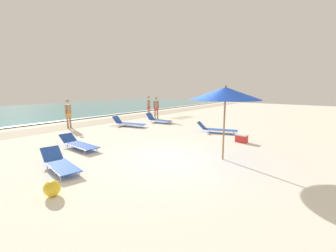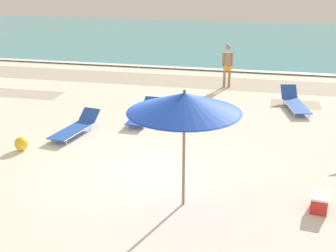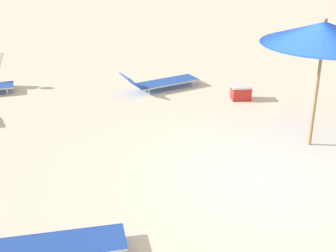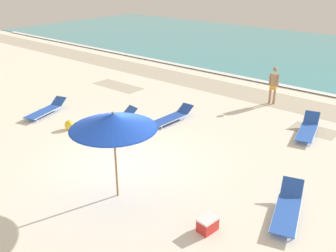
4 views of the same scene
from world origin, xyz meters
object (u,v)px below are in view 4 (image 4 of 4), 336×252
sun_lounger_near_water_right (288,209)px  beach_umbrella (113,122)px  sun_lounger_near_water_left (308,129)px  beach_ball (69,125)px  sun_lounger_mid_beach_solo (46,110)px  cooler_box (208,224)px  sun_lounger_beside_umbrella (114,119)px  sun_lounger_mid_beach_pair_a (172,117)px  beachgoer_shoreline_child (274,83)px

sun_lounger_near_water_right → beach_umbrella: bearing=-168.2°
sun_lounger_near_water_left → beach_ball: (-7.51, -5.62, -0.03)m
sun_lounger_mid_beach_solo → cooler_box: sun_lounger_mid_beach_solo is taller
beach_umbrella → sun_lounger_near_water_right: (4.10, 2.20, -2.07)m
sun_lounger_beside_umbrella → sun_lounger_near_water_right: (8.09, -1.34, 0.00)m
beach_umbrella → sun_lounger_mid_beach_pair_a: 6.13m
sun_lounger_beside_umbrella → beach_ball: sun_lounger_beside_umbrella is taller
sun_lounger_near_water_right → sun_lounger_mid_beach_solo: 11.22m
beachgoer_shoreline_child → beach_ball: 9.43m
cooler_box → sun_lounger_mid_beach_solo: bearing=85.6°
sun_lounger_near_water_right → sun_lounger_mid_beach_pair_a: bearing=137.9°
sun_lounger_mid_beach_solo → beachgoer_shoreline_child: size_ratio=1.30×
sun_lounger_beside_umbrella → sun_lounger_mid_beach_pair_a: 2.42m
sun_lounger_beside_umbrella → beach_ball: bearing=-112.0°
sun_lounger_near_water_left → cooler_box: sun_lounger_near_water_left is taller
cooler_box → sun_lounger_mid_beach_pair_a: bearing=53.4°
beach_umbrella → sun_lounger_near_water_right: bearing=28.2°
sun_lounger_mid_beach_solo → beach_ball: size_ratio=6.02×
beach_umbrella → sun_lounger_mid_beach_solo: size_ratio=1.12×
sun_lounger_near_water_left → beachgoer_shoreline_child: size_ratio=1.32×
beach_ball → sun_lounger_beside_umbrella: bearing=58.1°
sun_lounger_beside_umbrella → sun_lounger_near_water_right: bearing=0.5°
sun_lounger_mid_beach_solo → sun_lounger_mid_beach_pair_a: 5.61m
sun_lounger_near_water_left → sun_lounger_near_water_right: size_ratio=1.03×
beach_umbrella → sun_lounger_mid_beach_solo: bearing=161.5°
sun_lounger_beside_umbrella → sun_lounger_near_water_right: size_ratio=0.95×
beach_umbrella → beachgoer_shoreline_child: 10.13m
beach_umbrella → beachgoer_shoreline_child: size_ratio=1.45×
sun_lounger_near_water_left → sun_lounger_mid_beach_solo: 11.01m
beachgoer_shoreline_child → cooler_box: bearing=-86.2°
beach_umbrella → beach_ball: beach_umbrella is taller
sun_lounger_beside_umbrella → sun_lounger_mid_beach_solo: sun_lounger_beside_umbrella is taller
beach_umbrella → sun_lounger_mid_beach_solo: beach_umbrella is taller
sun_lounger_mid_beach_pair_a → beachgoer_shoreline_child: 5.32m
beach_umbrella → cooler_box: bearing=7.2°
beach_umbrella → cooler_box: size_ratio=4.75×
beach_umbrella → sun_lounger_mid_beach_pair_a: beach_umbrella is taller
sun_lounger_mid_beach_pair_a → cooler_box: bearing=-41.7°
sun_lounger_mid_beach_solo → sun_lounger_near_water_left: bearing=12.3°
sun_lounger_beside_umbrella → beachgoer_shoreline_child: beachgoer_shoreline_child is taller
beachgoer_shoreline_child → beach_ball: bearing=-134.2°
beach_ball → sun_lounger_mid_beach_solo: bearing=170.2°
sun_lounger_beside_umbrella → sun_lounger_mid_beach_solo: 3.33m
sun_lounger_near_water_right → sun_lounger_near_water_left: bearing=89.4°
sun_lounger_near_water_left → beach_ball: sun_lounger_near_water_left is taller
sun_lounger_near_water_left → sun_lounger_mid_beach_solo: bearing=-164.4°
beach_umbrella → cooler_box: beach_umbrella is taller
sun_lounger_mid_beach_solo → beach_ball: (2.17, -0.37, -0.01)m
beach_ball → sun_lounger_near_water_right: bearing=1.2°
sun_lounger_near_water_right → sun_lounger_mid_beach_solo: size_ratio=0.98×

